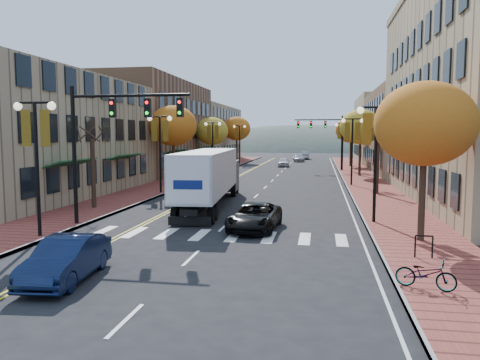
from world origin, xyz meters
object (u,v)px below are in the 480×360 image
at_px(navy_sedan, 66,259).
at_px(semi_truck, 210,174).
at_px(black_suv, 255,217).
at_px(bicycle, 426,274).

bearing_deg(navy_sedan, semi_truck, 81.14).
bearing_deg(navy_sedan, black_suv, 56.45).
height_order(semi_truck, bicycle, semi_truck).
relative_size(navy_sedan, black_suv, 0.90).
xyz_separation_m(navy_sedan, black_suv, (4.79, 8.91, -0.04)).
bearing_deg(bicycle, semi_truck, 52.91).
relative_size(semi_truck, navy_sedan, 3.49).
bearing_deg(semi_truck, bicycle, -60.90).
xyz_separation_m(semi_truck, bicycle, (9.99, -15.08, -1.52)).
distance_m(semi_truck, bicycle, 18.15).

